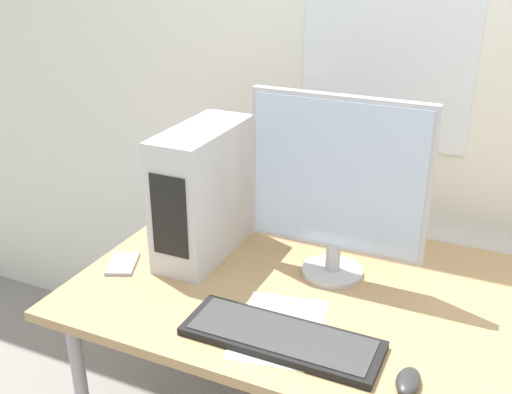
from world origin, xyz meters
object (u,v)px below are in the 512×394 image
object	(u,v)px
pc_tower	(203,192)
monitor_main	(337,183)
cell_phone	(123,264)
mouse	(408,381)
keyboard	(281,338)

from	to	relation	value
pc_tower	monitor_main	bearing A→B (deg)	4.09
cell_phone	mouse	bearing A→B (deg)	-34.55
monitor_main	keyboard	distance (m)	0.45
pc_tower	mouse	world-z (taller)	pc_tower
monitor_main	cell_phone	distance (m)	0.69
mouse	cell_phone	world-z (taller)	mouse
monitor_main	cell_phone	bearing A→B (deg)	-160.01
keyboard	monitor_main	bearing A→B (deg)	87.97
pc_tower	monitor_main	world-z (taller)	monitor_main
pc_tower	mouse	size ratio (longest dim) A/B	4.23
monitor_main	keyboard	bearing A→B (deg)	-92.03
mouse	monitor_main	bearing A→B (deg)	127.76
pc_tower	keyboard	world-z (taller)	pc_tower
keyboard	cell_phone	distance (m)	0.59
monitor_main	keyboard	size ratio (longest dim) A/B	1.09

